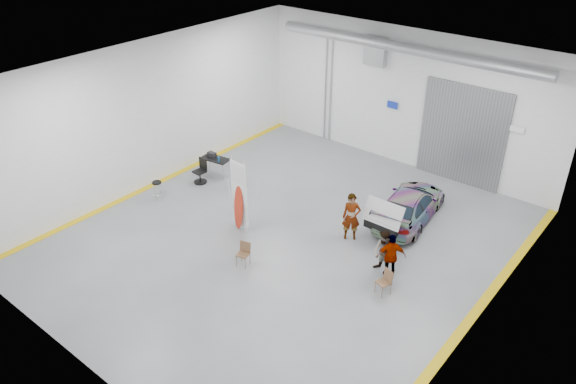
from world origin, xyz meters
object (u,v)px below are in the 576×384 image
Objects in this scene: shop_stool at (158,190)px; work_table at (214,158)px; office_chair at (201,172)px; person_b at (384,253)px; surfboard_display at (239,201)px; folding_chair_far at (383,287)px; folding_chair_near at (243,258)px; person_a at (351,217)px; person_c at (391,256)px; sedan_car at (409,205)px.

shop_stool is 0.58× the size of work_table.
office_chair is at bearing 81.53° from shop_stool.
person_b is 9.17m from office_chair.
surfboard_display is at bearing 7.44° from shop_stool.
office_chair is (0.31, 2.07, 0.08)m from shop_stool.
folding_chair_near is at bearing -139.25° from folding_chair_far.
person_a reaches higher than person_b.
surfboard_display is (-5.71, -0.95, 0.36)m from person_c.
person_b is at bearing 141.72° from folding_chair_far.
person_a is 0.63× the size of surfboard_display.
work_table is at bearing -47.91° from person_c.
surfboard_display is at bearing -29.66° from person_c.
sedan_car is 2.64m from person_a.
work_table is (-8.26, -2.02, 0.17)m from sedan_car.
person_c reaches higher than folding_chair_far.
work_table is (-9.75, 2.33, 0.53)m from folding_chair_far.
work_table is at bearing 95.92° from office_chair.
shop_stool is (-7.52, -2.53, -0.51)m from person_a.
work_table is at bearing -174.68° from person_b.
person_b is (0.94, -3.46, 0.17)m from sedan_car.
surfboard_display is 2.71× the size of office_chair.
surfboard_display is (-3.50, -2.00, 0.26)m from person_a.
person_a reaches higher than work_table.
sedan_car reaches higher than work_table.
sedan_car is at bearing 33.61° from person_a.
office_chair is (-9.42, 0.59, -0.33)m from person_c.
office_chair is (-3.72, 1.54, -0.69)m from surfboard_display.
sedan_car reaches higher than office_chair.
folding_chair_far is at bearing 101.10° from sedan_car.
folding_chair_near is (-2.87, -6.00, -0.36)m from sedan_car.
work_table is at bearing 128.66° from folding_chair_near.
shop_stool is (-8.51, -4.96, -0.24)m from sedan_car.
work_table is (-9.20, 1.44, -0.00)m from person_b.
person_a is 1.13× the size of person_b.
person_b is 0.28m from person_c.
sedan_car is at bearing 49.39° from surfboard_display.
person_a is 7.95m from shop_stool.
folding_chair_far is 10.03m from shop_stool.
work_table is (-9.48, 1.46, -0.01)m from person_c.
person_a is 4.08m from folding_chair_near.
person_c is 9.59m from work_table.
office_chair is at bearing -169.33° from person_b.
office_chair is at bearing -86.52° from work_table.
folding_chair_near is at bearing -132.14° from person_b.
sedan_car is at bearing 21.86° from office_chair.
person_c is 1.20× the size of work_table.
office_chair is at bearing 162.22° from surfboard_display.
folding_chair_far is 1.08× the size of shop_stool.
shop_stool is at bearing -30.51° from person_c.
person_c is 0.56× the size of surfboard_display.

